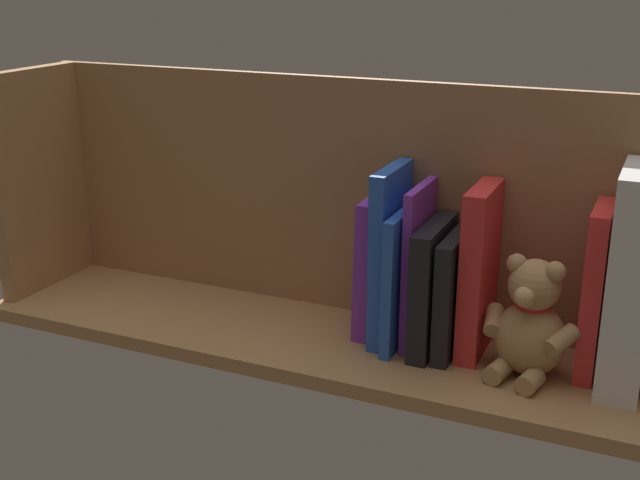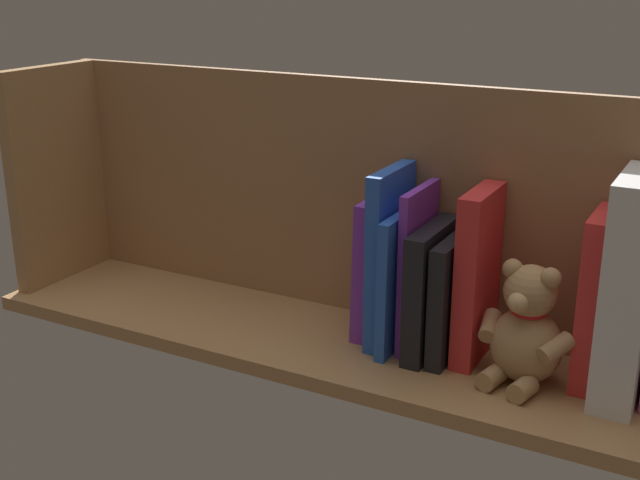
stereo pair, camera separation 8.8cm
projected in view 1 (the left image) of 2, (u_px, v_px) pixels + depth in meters
ground_plane at (320, 339)px, 125.89cm from camera, size 108.67×26.22×2.20cm
shelf_back_panel at (348, 198)px, 128.98cm from camera, size 108.67×1.50×37.40cm
shelf_side_divider at (39, 180)px, 139.74cm from camera, size 2.40×20.22×37.40cm
dictionary_thick_white at (632, 280)px, 106.04cm from camera, size 5.44×14.92×29.57cm
book_1 at (595, 291)px, 110.40cm from camera, size 2.56×11.22×23.61cm
teddy_bear at (530, 324)px, 110.57cm from camera, size 13.41×12.37×16.97cm
book_2 at (479, 271)px, 115.93cm from camera, size 3.11×12.05×24.71cm
book_3 at (454, 293)px, 117.49cm from camera, size 2.36×13.89×17.69cm
book_4 at (432, 286)px, 118.23cm from camera, size 2.95×14.53×18.91cm
book_5 at (418, 265)px, 119.47cm from camera, size 1.30×12.12×23.92cm
book_6 at (403, 277)px, 119.69cm from camera, size 1.77×14.61×20.45cm
book_7 at (390, 254)px, 120.41cm from camera, size 2.17×12.91×26.24cm
book_8 at (374, 265)px, 123.31cm from camera, size 3.02×10.62×21.22cm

